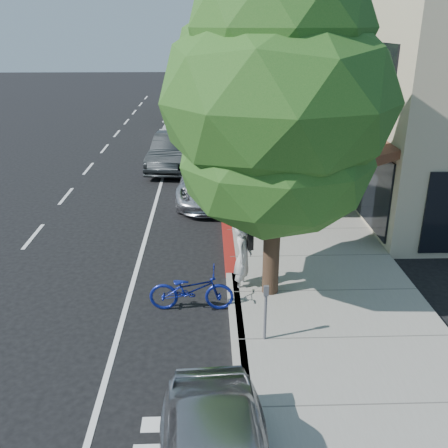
{
  "coord_description": "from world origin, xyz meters",
  "views": [
    {
      "loc": [
        -0.59,
        -12.79,
        6.31
      ],
      "look_at": [
        -0.19,
        -0.49,
        1.35
      ],
      "focal_mm": 40.0,
      "sensor_mm": 36.0,
      "label": 1
    }
  ],
  "objects_px": {
    "street_tree_3": "(234,58)",
    "street_tree_5": "(226,47)",
    "cyclist": "(243,258)",
    "dark_suv_far": "(184,111)",
    "street_tree_2": "(241,70)",
    "street_tree_4": "(229,44)",
    "silver_suv": "(211,181)",
    "street_tree_0": "(277,104)",
    "dark_sedan": "(173,151)",
    "pedestrian": "(301,163)",
    "bicycle": "(191,290)",
    "street_tree_1": "(253,69)",
    "white_pickup": "(181,125)"
  },
  "relations": [
    {
      "from": "pedestrian",
      "to": "street_tree_2",
      "type": "bearing_deg",
      "value": -58.07
    },
    {
      "from": "street_tree_4",
      "to": "dark_sedan",
      "type": "relative_size",
      "value": 1.68
    },
    {
      "from": "street_tree_5",
      "to": "dark_sedan",
      "type": "height_order",
      "value": "street_tree_5"
    },
    {
      "from": "street_tree_0",
      "to": "street_tree_3",
      "type": "distance_m",
      "value": 18.0
    },
    {
      "from": "dark_sedan",
      "to": "street_tree_4",
      "type": "bearing_deg",
      "value": 82.95
    },
    {
      "from": "street_tree_1",
      "to": "street_tree_5",
      "type": "height_order",
      "value": "street_tree_1"
    },
    {
      "from": "street_tree_0",
      "to": "pedestrian",
      "type": "relative_size",
      "value": 4.58
    },
    {
      "from": "bicycle",
      "to": "dark_sedan",
      "type": "bearing_deg",
      "value": 6.99
    },
    {
      "from": "street_tree_4",
      "to": "street_tree_3",
      "type": "bearing_deg",
      "value": -90.0
    },
    {
      "from": "street_tree_4",
      "to": "pedestrian",
      "type": "xyz_separation_m",
      "value": [
        2.34,
        -14.98,
        -4.03
      ]
    },
    {
      "from": "street_tree_4",
      "to": "dark_suv_far",
      "type": "relative_size",
      "value": 1.8
    },
    {
      "from": "street_tree_2",
      "to": "dark_sedan",
      "type": "bearing_deg",
      "value": -179.38
    },
    {
      "from": "silver_suv",
      "to": "pedestrian",
      "type": "distance_m",
      "value": 4.04
    },
    {
      "from": "cyclist",
      "to": "dark_suv_far",
      "type": "xyz_separation_m",
      "value": [
        -2.45,
        23.28,
        -0.13
      ]
    },
    {
      "from": "cyclist",
      "to": "bicycle",
      "type": "height_order",
      "value": "cyclist"
    },
    {
      "from": "dark_suv_far",
      "to": "pedestrian",
      "type": "relative_size",
      "value": 2.68
    },
    {
      "from": "cyclist",
      "to": "pedestrian",
      "type": "distance_m",
      "value": 9.15
    },
    {
      "from": "dark_sedan",
      "to": "white_pickup",
      "type": "height_order",
      "value": "dark_sedan"
    },
    {
      "from": "street_tree_0",
      "to": "pedestrian",
      "type": "height_order",
      "value": "street_tree_0"
    },
    {
      "from": "street_tree_1",
      "to": "dark_sedan",
      "type": "height_order",
      "value": "street_tree_1"
    },
    {
      "from": "street_tree_5",
      "to": "street_tree_1",
      "type": "bearing_deg",
      "value": -90.0
    },
    {
      "from": "street_tree_5",
      "to": "white_pickup",
      "type": "height_order",
      "value": "street_tree_5"
    },
    {
      "from": "cyclist",
      "to": "pedestrian",
      "type": "height_order",
      "value": "pedestrian"
    },
    {
      "from": "dark_sedan",
      "to": "white_pickup",
      "type": "bearing_deg",
      "value": 96.84
    },
    {
      "from": "silver_suv",
      "to": "street_tree_5",
      "type": "bearing_deg",
      "value": 87.29
    },
    {
      "from": "silver_suv",
      "to": "street_tree_2",
      "type": "bearing_deg",
      "value": 73.57
    },
    {
      "from": "street_tree_5",
      "to": "cyclist",
      "type": "height_order",
      "value": "street_tree_5"
    },
    {
      "from": "street_tree_3",
      "to": "cyclist",
      "type": "distance_m",
      "value": 18.02
    },
    {
      "from": "white_pickup",
      "to": "dark_suv_far",
      "type": "height_order",
      "value": "dark_suv_far"
    },
    {
      "from": "street_tree_0",
      "to": "pedestrian",
      "type": "distance_m",
      "value": 10.03
    },
    {
      "from": "street_tree_2",
      "to": "street_tree_3",
      "type": "distance_m",
      "value": 6.0
    },
    {
      "from": "street_tree_3",
      "to": "cyclist",
      "type": "bearing_deg",
      "value": -92.11
    },
    {
      "from": "street_tree_0",
      "to": "silver_suv",
      "type": "bearing_deg",
      "value": 100.57
    },
    {
      "from": "pedestrian",
      "to": "street_tree_0",
      "type": "bearing_deg",
      "value": 69.27
    },
    {
      "from": "street_tree_0",
      "to": "street_tree_4",
      "type": "xyz_separation_m",
      "value": [
        -0.0,
        24.0,
        0.31
      ]
    },
    {
      "from": "street_tree_0",
      "to": "bicycle",
      "type": "relative_size",
      "value": 3.93
    },
    {
      "from": "street_tree_4",
      "to": "bicycle",
      "type": "xyz_separation_m",
      "value": [
        -1.92,
        -24.52,
        -4.51
      ]
    },
    {
      "from": "white_pickup",
      "to": "pedestrian",
      "type": "height_order",
      "value": "pedestrian"
    },
    {
      "from": "cyclist",
      "to": "white_pickup",
      "type": "bearing_deg",
      "value": 26.29
    },
    {
      "from": "cyclist",
      "to": "pedestrian",
      "type": "xyz_separation_m",
      "value": [
        2.99,
        8.65,
        0.1
      ]
    },
    {
      "from": "dark_sedan",
      "to": "pedestrian",
      "type": "height_order",
      "value": "pedestrian"
    },
    {
      "from": "cyclist",
      "to": "street_tree_3",
      "type": "bearing_deg",
      "value": 16.76
    },
    {
      "from": "street_tree_3",
      "to": "street_tree_5",
      "type": "xyz_separation_m",
      "value": [
        0.0,
        12.0,
        0.03
      ]
    },
    {
      "from": "street_tree_3",
      "to": "silver_suv",
      "type": "height_order",
      "value": "street_tree_3"
    },
    {
      "from": "street_tree_2",
      "to": "street_tree_4",
      "type": "relative_size",
      "value": 0.87
    },
    {
      "from": "bicycle",
      "to": "street_tree_2",
      "type": "bearing_deg",
      "value": -7.13
    },
    {
      "from": "bicycle",
      "to": "silver_suv",
      "type": "height_order",
      "value": "silver_suv"
    },
    {
      "from": "street_tree_3",
      "to": "dark_suv_far",
      "type": "relative_size",
      "value": 1.63
    },
    {
      "from": "street_tree_5",
      "to": "silver_suv",
      "type": "relative_size",
      "value": 1.43
    },
    {
      "from": "street_tree_5",
      "to": "silver_suv",
      "type": "xyz_separation_m",
      "value": [
        -1.4,
        -22.5,
        -3.86
      ]
    }
  ]
}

